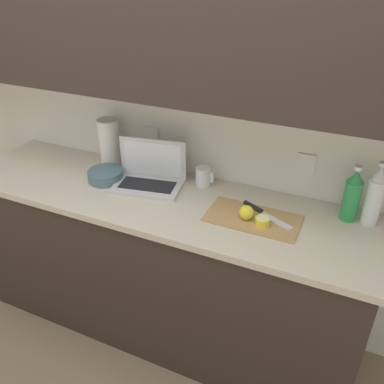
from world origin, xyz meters
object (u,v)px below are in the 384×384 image
(cutting_board, at_px, (253,218))
(measuring_cup, at_px, (203,176))
(lemon_whole_beside, at_px, (246,213))
(bowl_white, at_px, (106,175))
(lemon_half_cut, at_px, (263,221))
(paper_towel_roll, at_px, (110,142))
(bottle_oil_tall, at_px, (375,196))
(laptop, at_px, (150,175))
(knife, at_px, (259,210))
(bottle_green_soda, at_px, (352,195))

(cutting_board, height_order, measuring_cup, measuring_cup)
(lemon_whole_beside, xyz_separation_m, bowl_white, (-0.83, 0.06, -0.01))
(cutting_board, bearing_deg, measuring_cup, 148.85)
(lemon_half_cut, xyz_separation_m, measuring_cup, (-0.40, 0.25, 0.03))
(cutting_board, distance_m, lemon_half_cut, 0.07)
(cutting_board, bearing_deg, paper_towel_roll, 166.96)
(lemon_whole_beside, bearing_deg, bottle_oil_tall, 22.08)
(measuring_cup, height_order, bowl_white, measuring_cup)
(cutting_board, xyz_separation_m, bottle_oil_tall, (0.50, 0.19, 0.14))
(paper_towel_roll, bearing_deg, bottle_oil_tall, -1.11)
(lemon_half_cut, bearing_deg, measuring_cup, 148.45)
(laptop, relative_size, paper_towel_roll, 1.43)
(cutting_board, distance_m, bottle_oil_tall, 0.55)
(knife, xyz_separation_m, bottle_green_soda, (0.39, 0.13, 0.11))
(bottle_green_soda, bearing_deg, cutting_board, -154.82)
(bowl_white, bearing_deg, cutting_board, -2.18)
(cutting_board, bearing_deg, laptop, 171.35)
(cutting_board, xyz_separation_m, measuring_cup, (-0.34, 0.21, 0.05))
(knife, relative_size, bowl_white, 1.41)
(bottle_green_soda, bearing_deg, measuring_cup, 178.62)
(knife, distance_m, lemon_half_cut, 0.11)
(cutting_board, height_order, paper_towel_roll, paper_towel_roll)
(cutting_board, xyz_separation_m, knife, (0.01, 0.06, 0.01))
(cutting_board, xyz_separation_m, lemon_whole_beside, (-0.03, -0.02, 0.04))
(bottle_green_soda, relative_size, paper_towel_roll, 0.99)
(lemon_half_cut, height_order, bottle_oil_tall, bottle_oil_tall)
(lemon_whole_beside, xyz_separation_m, measuring_cup, (-0.32, 0.23, 0.01))
(lemon_half_cut, relative_size, measuring_cup, 0.68)
(bowl_white, bearing_deg, bottle_oil_tall, 6.65)
(lemon_half_cut, bearing_deg, bowl_white, 175.61)
(laptop, distance_m, lemon_whole_beside, 0.59)
(lemon_half_cut, xyz_separation_m, bottle_oil_tall, (0.44, 0.23, 0.12))
(bottle_oil_tall, bearing_deg, lemon_whole_beside, -157.92)
(bottle_green_soda, height_order, paper_towel_roll, paper_towel_roll)
(knife, bearing_deg, laptop, -157.91)
(cutting_board, bearing_deg, knife, 80.26)
(lemon_whole_beside, bearing_deg, paper_towel_roll, 165.24)
(laptop, relative_size, bowl_white, 2.07)
(lemon_whole_beside, distance_m, paper_towel_roll, 0.95)
(bottle_oil_tall, distance_m, paper_towel_roll, 1.43)
(laptop, xyz_separation_m, paper_towel_roll, (-0.33, 0.13, 0.08))
(laptop, xyz_separation_m, lemon_whole_beside, (0.58, -0.11, -0.01))
(knife, xyz_separation_m, measuring_cup, (-0.35, 0.15, 0.03))
(bowl_white, bearing_deg, knife, 1.88)
(laptop, distance_m, measuring_cup, 0.29)
(knife, distance_m, bowl_white, 0.86)
(lemon_whole_beside, height_order, bowl_white, lemon_whole_beside)
(bottle_green_soda, bearing_deg, laptop, -174.49)
(measuring_cup, bearing_deg, bowl_white, -160.99)
(bottle_oil_tall, bearing_deg, lemon_half_cut, -152.75)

